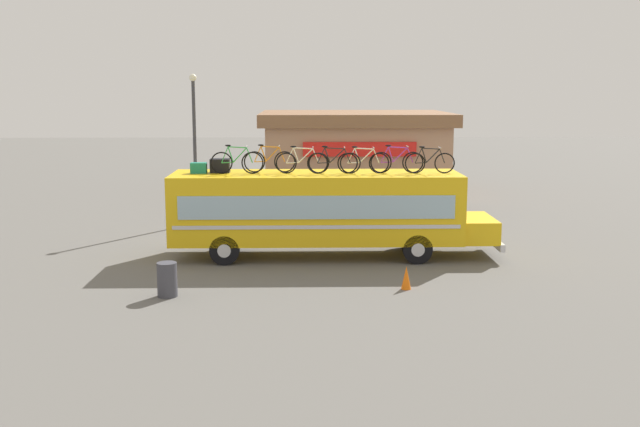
% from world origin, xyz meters
% --- Properties ---
extents(ground_plane, '(120.00, 120.00, 0.00)m').
position_xyz_m(ground_plane, '(0.00, 0.00, 0.00)').
color(ground_plane, '#605E59').
extents(bus, '(10.84, 2.66, 2.81)m').
position_xyz_m(bus, '(0.20, -0.00, 1.64)').
color(bus, yellow).
rests_on(bus, ground).
extents(luggage_bag_1, '(0.52, 0.34, 0.35)m').
position_xyz_m(luggage_bag_1, '(-3.88, 0.05, 2.99)').
color(luggage_bag_1, '#1E7F66').
rests_on(luggage_bag_1, bus).
extents(luggage_bag_2, '(0.64, 0.48, 0.46)m').
position_xyz_m(luggage_bag_2, '(-3.19, 0.25, 3.04)').
color(luggage_bag_2, black).
rests_on(luggage_bag_2, bus).
extents(rooftop_bicycle_1, '(1.73, 0.44, 0.96)m').
position_xyz_m(rooftop_bicycle_1, '(-2.60, -0.13, 3.21)').
color(rooftop_bicycle_1, black).
rests_on(rooftop_bicycle_1, bus).
extents(rooftop_bicycle_2, '(1.72, 0.44, 0.94)m').
position_xyz_m(rooftop_bicycle_2, '(-1.55, 0.25, 3.20)').
color(rooftop_bicycle_2, black).
rests_on(rooftop_bicycle_2, bus).
extents(rooftop_bicycle_3, '(1.76, 0.44, 0.92)m').
position_xyz_m(rooftop_bicycle_3, '(-0.45, -0.09, 3.20)').
color(rooftop_bicycle_3, black).
rests_on(rooftop_bicycle_3, bus).
extents(rooftop_bicycle_4, '(1.77, 0.44, 0.92)m').
position_xyz_m(rooftop_bicycle_4, '(0.58, -0.14, 3.20)').
color(rooftop_bicycle_4, black).
rests_on(rooftop_bicycle_4, bus).
extents(rooftop_bicycle_5, '(1.72, 0.44, 0.90)m').
position_xyz_m(rooftop_bicycle_5, '(1.55, -0.09, 3.19)').
color(rooftop_bicycle_5, black).
rests_on(rooftop_bicycle_5, bus).
extents(rooftop_bicycle_6, '(1.76, 0.44, 0.94)m').
position_xyz_m(rooftop_bicycle_6, '(2.66, -0.06, 3.20)').
color(rooftop_bicycle_6, black).
rests_on(rooftop_bicycle_6, bus).
extents(rooftop_bicycle_7, '(1.66, 0.44, 0.90)m').
position_xyz_m(rooftop_bicycle_7, '(3.74, -0.17, 3.19)').
color(rooftop_bicycle_7, black).
rests_on(rooftop_bicycle_7, bus).
extents(roadside_building, '(9.95, 8.08, 4.30)m').
position_xyz_m(roadside_building, '(2.33, 15.56, 2.19)').
color(roadside_building, tan).
rests_on(roadside_building, ground).
extents(trash_bin, '(0.54, 0.54, 0.94)m').
position_xyz_m(trash_bin, '(-4.13, -4.80, 0.47)').
color(trash_bin, '#3F3F47').
rests_on(trash_bin, ground).
extents(traffic_cone, '(0.28, 0.28, 0.66)m').
position_xyz_m(traffic_cone, '(2.46, -4.21, 0.33)').
color(traffic_cone, orange).
rests_on(traffic_cone, ground).
extents(street_lamp, '(0.30, 0.30, 6.15)m').
position_xyz_m(street_lamp, '(-4.88, 6.22, 3.54)').
color(street_lamp, '#38383D').
rests_on(street_lamp, ground).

